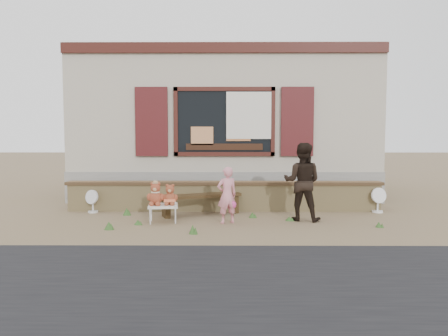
{
  "coord_description": "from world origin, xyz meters",
  "views": [
    {
      "loc": [
        0.05,
        -7.96,
        1.63
      ],
      "look_at": [
        0.0,
        0.6,
        1.0
      ],
      "focal_mm": 32.0,
      "sensor_mm": 36.0,
      "label": 1
    }
  ],
  "objects_px": {
    "teddy_bear_left": "(156,193)",
    "adult": "(302,182)",
    "child": "(227,195)",
    "folding_chair": "(163,206)",
    "teddy_bear_right": "(170,194)",
    "bench": "(201,200)"
  },
  "relations": [
    {
      "from": "teddy_bear_left",
      "to": "adult",
      "type": "xyz_separation_m",
      "value": [
        2.88,
        0.24,
        0.2
      ]
    },
    {
      "from": "teddy_bear_right",
      "to": "adult",
      "type": "relative_size",
      "value": 0.27
    },
    {
      "from": "child",
      "to": "adult",
      "type": "relative_size",
      "value": 0.7
    },
    {
      "from": "folding_chair",
      "to": "teddy_bear_left",
      "type": "height_order",
      "value": "teddy_bear_left"
    },
    {
      "from": "teddy_bear_left",
      "to": "adult",
      "type": "distance_m",
      "value": 2.9
    },
    {
      "from": "teddy_bear_left",
      "to": "adult",
      "type": "relative_size",
      "value": 0.29
    },
    {
      "from": "teddy_bear_left",
      "to": "teddy_bear_right",
      "type": "distance_m",
      "value": 0.28
    },
    {
      "from": "bench",
      "to": "folding_chair",
      "type": "relative_size",
      "value": 2.8
    },
    {
      "from": "bench",
      "to": "folding_chair",
      "type": "xyz_separation_m",
      "value": [
        -0.69,
        -0.78,
        -0.01
      ]
    },
    {
      "from": "teddy_bear_left",
      "to": "child",
      "type": "height_order",
      "value": "child"
    },
    {
      "from": "child",
      "to": "folding_chair",
      "type": "bearing_deg",
      "value": -24.32
    },
    {
      "from": "teddy_bear_left",
      "to": "adult",
      "type": "bearing_deg",
      "value": -2.97
    },
    {
      "from": "bench",
      "to": "child",
      "type": "height_order",
      "value": "child"
    },
    {
      "from": "bench",
      "to": "teddy_bear_right",
      "type": "relative_size",
      "value": 4.25
    },
    {
      "from": "folding_chair",
      "to": "teddy_bear_right",
      "type": "distance_m",
      "value": 0.28
    },
    {
      "from": "folding_chair",
      "to": "adult",
      "type": "distance_m",
      "value": 2.79
    },
    {
      "from": "teddy_bear_left",
      "to": "folding_chair",
      "type": "bearing_deg",
      "value": -0.0
    },
    {
      "from": "teddy_bear_left",
      "to": "child",
      "type": "bearing_deg",
      "value": -9.72
    },
    {
      "from": "teddy_bear_right",
      "to": "child",
      "type": "bearing_deg",
      "value": -12.16
    },
    {
      "from": "folding_chair",
      "to": "teddy_bear_left",
      "type": "xyz_separation_m",
      "value": [
        -0.14,
        -0.02,
        0.26
      ]
    },
    {
      "from": "child",
      "to": "adult",
      "type": "xyz_separation_m",
      "value": [
        1.5,
        0.29,
        0.23
      ]
    },
    {
      "from": "teddy_bear_left",
      "to": "child",
      "type": "distance_m",
      "value": 1.39
    }
  ]
}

